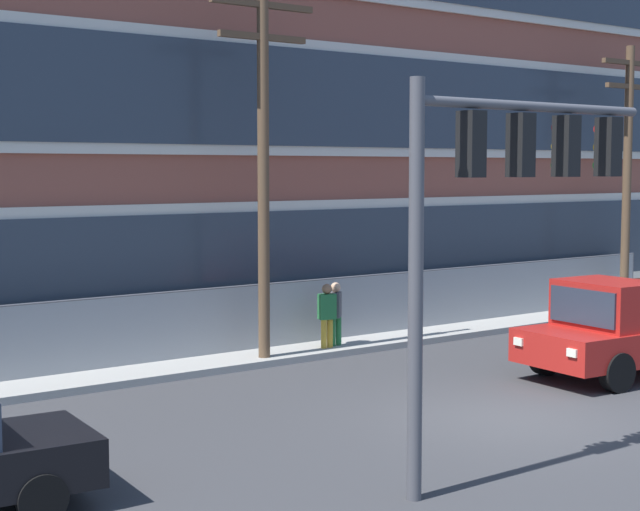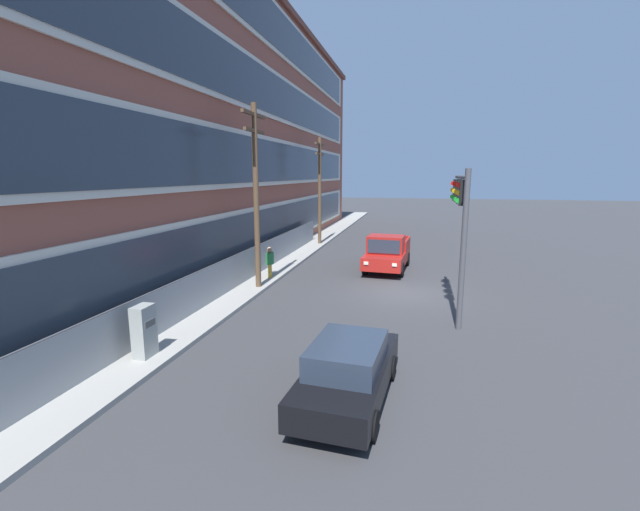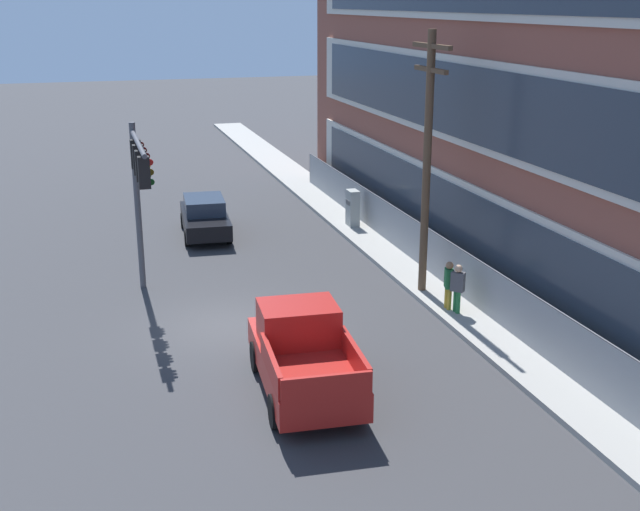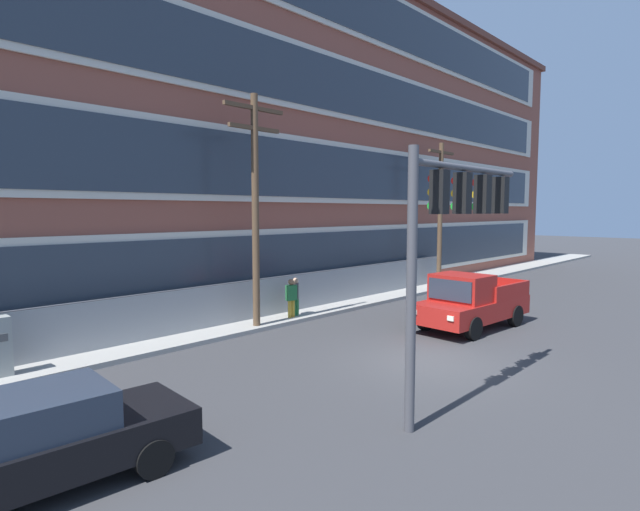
{
  "view_description": "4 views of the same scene",
  "coord_description": "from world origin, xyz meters",
  "px_view_note": "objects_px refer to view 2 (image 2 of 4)",
  "views": [
    {
      "loc": [
        -12.78,
        -11.63,
        4.41
      ],
      "look_at": [
        -0.35,
        5.2,
        2.54
      ],
      "focal_mm": 55.0,
      "sensor_mm": 36.0,
      "label": 1
    },
    {
      "loc": [
        -19.31,
        -0.57,
        5.4
      ],
      "look_at": [
        -0.42,
        3.77,
        1.7
      ],
      "focal_mm": 24.0,
      "sensor_mm": 36.0,
      "label": 2
    },
    {
      "loc": [
        22.1,
        -3.73,
        9.29
      ],
      "look_at": [
        1.95,
        2.31,
        2.59
      ],
      "focal_mm": 45.0,
      "sensor_mm": 36.0,
      "label": 3
    },
    {
      "loc": [
        -12.35,
        -7.38,
        4.35
      ],
      "look_at": [
        -1.24,
        3.08,
        2.99
      ],
      "focal_mm": 28.0,
      "sensor_mm": 36.0,
      "label": 4
    }
  ],
  "objects_px": {
    "utility_pole_near_corner": "(256,189)",
    "pickup_truck_red": "(387,254)",
    "traffic_signal_mast": "(461,208)",
    "sedan_black": "(348,370)",
    "pedestrian_near_cabinet": "(270,262)",
    "pedestrian_by_fence": "(270,260)",
    "electrical_cabinet": "(144,334)",
    "utility_pole_midblock": "(320,186)"
  },
  "relations": [
    {
      "from": "pickup_truck_red",
      "to": "utility_pole_midblock",
      "type": "bearing_deg",
      "value": 36.61
    },
    {
      "from": "traffic_signal_mast",
      "to": "utility_pole_midblock",
      "type": "relative_size",
      "value": 0.69
    },
    {
      "from": "pickup_truck_red",
      "to": "pedestrian_by_fence",
      "type": "bearing_deg",
      "value": 119.88
    },
    {
      "from": "utility_pole_near_corner",
      "to": "utility_pole_midblock",
      "type": "xyz_separation_m",
      "value": [
        13.16,
        0.06,
        -0.24
      ]
    },
    {
      "from": "traffic_signal_mast",
      "to": "pickup_truck_red",
      "type": "xyz_separation_m",
      "value": [
        7.3,
        3.18,
        -3.17
      ]
    },
    {
      "from": "traffic_signal_mast",
      "to": "electrical_cabinet",
      "type": "distance_m",
      "value": 11.65
    },
    {
      "from": "pickup_truck_red",
      "to": "electrical_cabinet",
      "type": "height_order",
      "value": "pickup_truck_red"
    },
    {
      "from": "pickup_truck_red",
      "to": "electrical_cabinet",
      "type": "xyz_separation_m",
      "value": [
        -13.69,
        5.99,
        -0.12
      ]
    },
    {
      "from": "electrical_cabinet",
      "to": "pedestrian_by_fence",
      "type": "xyz_separation_m",
      "value": [
        10.35,
        -0.18,
        0.13
      ]
    },
    {
      "from": "traffic_signal_mast",
      "to": "pedestrian_near_cabinet",
      "type": "xyz_separation_m",
      "value": [
        3.6,
        8.86,
        -3.17
      ]
    },
    {
      "from": "utility_pole_midblock",
      "to": "pedestrian_by_fence",
      "type": "distance_m",
      "value": 11.53
    },
    {
      "from": "pedestrian_by_fence",
      "to": "utility_pole_midblock",
      "type": "bearing_deg",
      "value": -0.7
    },
    {
      "from": "traffic_signal_mast",
      "to": "pedestrian_near_cabinet",
      "type": "relative_size",
      "value": 3.3
    },
    {
      "from": "traffic_signal_mast",
      "to": "pickup_truck_red",
      "type": "height_order",
      "value": "traffic_signal_mast"
    },
    {
      "from": "utility_pole_near_corner",
      "to": "pedestrian_by_fence",
      "type": "distance_m",
      "value": 4.34
    },
    {
      "from": "pickup_truck_red",
      "to": "sedan_black",
      "type": "bearing_deg",
      "value": -179.39
    },
    {
      "from": "pedestrian_by_fence",
      "to": "sedan_black",
      "type": "bearing_deg",
      "value": -152.05
    },
    {
      "from": "electrical_cabinet",
      "to": "pedestrian_near_cabinet",
      "type": "relative_size",
      "value": 1.0
    },
    {
      "from": "sedan_black",
      "to": "pedestrian_by_fence",
      "type": "bearing_deg",
      "value": 27.95
    },
    {
      "from": "pedestrian_near_cabinet",
      "to": "pedestrian_by_fence",
      "type": "distance_m",
      "value": 0.38
    },
    {
      "from": "sedan_black",
      "to": "utility_pole_midblock",
      "type": "height_order",
      "value": "utility_pole_midblock"
    },
    {
      "from": "pedestrian_near_cabinet",
      "to": "pedestrian_by_fence",
      "type": "xyz_separation_m",
      "value": [
        0.35,
        0.13,
        0.0
      ]
    },
    {
      "from": "utility_pole_midblock",
      "to": "electrical_cabinet",
      "type": "relative_size",
      "value": 4.77
    },
    {
      "from": "pickup_truck_red",
      "to": "utility_pole_midblock",
      "type": "distance_m",
      "value": 10.15
    },
    {
      "from": "utility_pole_near_corner",
      "to": "electrical_cabinet",
      "type": "bearing_deg",
      "value": 177.39
    },
    {
      "from": "utility_pole_near_corner",
      "to": "pedestrian_by_fence",
      "type": "xyz_separation_m",
      "value": [
        2.18,
        0.2,
        -3.75
      ]
    },
    {
      "from": "utility_pole_near_corner",
      "to": "pedestrian_near_cabinet",
      "type": "distance_m",
      "value": 4.17
    },
    {
      "from": "pedestrian_by_fence",
      "to": "pedestrian_near_cabinet",
      "type": "bearing_deg",
      "value": -160.34
    },
    {
      "from": "pickup_truck_red",
      "to": "utility_pole_near_corner",
      "type": "xyz_separation_m",
      "value": [
        -5.51,
        5.62,
        3.76
      ]
    },
    {
      "from": "pickup_truck_red",
      "to": "pedestrian_near_cabinet",
      "type": "relative_size",
      "value": 3.08
    },
    {
      "from": "sedan_black",
      "to": "utility_pole_near_corner",
      "type": "xyz_separation_m",
      "value": [
        9.07,
        5.77,
        3.93
      ]
    },
    {
      "from": "traffic_signal_mast",
      "to": "pedestrian_near_cabinet",
      "type": "height_order",
      "value": "traffic_signal_mast"
    },
    {
      "from": "utility_pole_near_corner",
      "to": "pickup_truck_red",
      "type": "bearing_deg",
      "value": -45.52
    },
    {
      "from": "utility_pole_near_corner",
      "to": "pedestrian_by_fence",
      "type": "height_order",
      "value": "utility_pole_near_corner"
    },
    {
      "from": "traffic_signal_mast",
      "to": "sedan_black",
      "type": "distance_m",
      "value": 8.57
    },
    {
      "from": "pickup_truck_red",
      "to": "sedan_black",
      "type": "distance_m",
      "value": 14.59
    },
    {
      "from": "electrical_cabinet",
      "to": "sedan_black",
      "type": "bearing_deg",
      "value": -98.3
    },
    {
      "from": "pickup_truck_red",
      "to": "sedan_black",
      "type": "relative_size",
      "value": 1.12
    },
    {
      "from": "utility_pole_near_corner",
      "to": "pedestrian_near_cabinet",
      "type": "bearing_deg",
      "value": 2.22
    },
    {
      "from": "utility_pole_near_corner",
      "to": "utility_pole_midblock",
      "type": "distance_m",
      "value": 13.16
    },
    {
      "from": "traffic_signal_mast",
      "to": "sedan_black",
      "type": "relative_size",
      "value": 1.21
    },
    {
      "from": "pickup_truck_red",
      "to": "utility_pole_midblock",
      "type": "xyz_separation_m",
      "value": [
        7.64,
        5.68,
        3.52
      ]
    }
  ]
}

